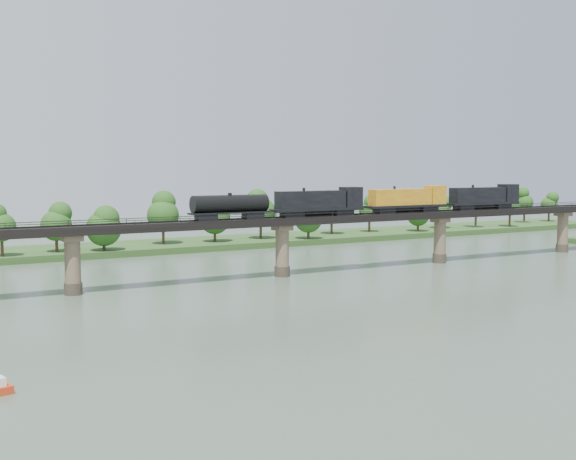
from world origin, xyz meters
TOP-DOWN VIEW (x-y plane):
  - ground at (0.00, 0.00)m, footprint 400.00×400.00m
  - far_bank at (0.00, 85.00)m, footprint 300.00×24.00m
  - bridge at (0.00, 30.00)m, footprint 236.00×30.00m
  - bridge_superstructure at (0.00, 30.00)m, footprint 220.00×4.90m
  - far_treeline at (-8.21, 80.52)m, footprint 289.06×17.54m
  - freight_train at (23.14, 30.00)m, footprint 81.90×3.19m

SIDE VIEW (x-z plane):
  - ground at x=0.00m, z-range 0.00..0.00m
  - far_bank at x=0.00m, z-range 0.00..1.60m
  - bridge at x=0.00m, z-range -0.29..11.21m
  - far_treeline at x=-8.21m, z-range 2.03..15.63m
  - bridge_superstructure at x=0.00m, z-range 11.42..12.17m
  - freight_train at x=23.14m, z-range 11.37..17.01m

